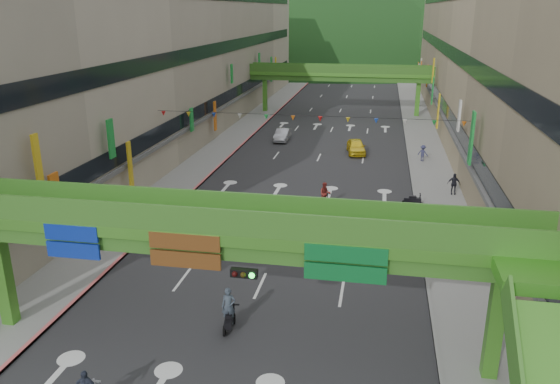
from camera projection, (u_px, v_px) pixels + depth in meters
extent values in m
cube|color=#28282B|center=(329.00, 136.00, 65.56)|extent=(18.00, 140.00, 0.02)
cube|color=gray|center=(240.00, 132.00, 67.45)|extent=(4.00, 140.00, 0.15)
cube|color=gray|center=(423.00, 140.00, 63.63)|extent=(4.00, 140.00, 0.15)
cube|color=#CC5959|center=(255.00, 133.00, 67.11)|extent=(0.20, 140.00, 0.18)
cube|color=gray|center=(406.00, 139.00, 63.96)|extent=(0.20, 140.00, 0.18)
cube|color=#9E937F|center=(174.00, 53.00, 65.84)|extent=(12.00, 95.00, 19.00)
cube|color=black|center=(224.00, 98.00, 66.47)|extent=(0.08, 90.25, 1.40)
cube|color=black|center=(222.00, 48.00, 64.57)|extent=(0.08, 90.25, 1.40)
cube|color=gray|center=(505.00, 58.00, 59.25)|extent=(12.00, 95.00, 19.00)
cube|color=black|center=(443.00, 105.00, 61.98)|extent=(0.08, 90.25, 1.40)
cube|color=black|center=(448.00, 51.00, 60.08)|extent=(0.08, 90.25, 1.40)
cube|color=#4C9E2D|center=(227.00, 231.00, 22.72)|extent=(28.00, 2.20, 0.50)
cube|color=#387223|center=(228.00, 244.00, 22.91)|extent=(28.00, 1.76, 0.70)
cube|color=#4C9E2D|center=(4.00, 280.00, 25.69)|extent=(0.60, 0.60, 4.80)
cube|color=#4C9E2D|center=(495.00, 327.00, 21.88)|extent=(0.60, 0.60, 4.80)
cube|color=#387223|center=(220.00, 222.00, 21.50)|extent=(28.00, 0.12, 1.10)
cube|color=#387223|center=(233.00, 204.00, 23.44)|extent=(28.00, 0.12, 1.10)
cube|color=navy|center=(72.00, 243.00, 23.03)|extent=(2.40, 0.12, 1.50)
cube|color=#593314|center=(185.00, 252.00, 22.17)|extent=(3.00, 0.12, 1.50)
cube|color=#0C5926|center=(345.00, 265.00, 21.04)|extent=(3.20, 0.12, 1.50)
cube|color=black|center=(244.00, 273.00, 21.80)|extent=(1.10, 0.28, 0.35)
cube|color=#4C9E2D|center=(340.00, 74.00, 77.72)|extent=(28.00, 2.20, 0.50)
cube|color=#387223|center=(340.00, 78.00, 77.91)|extent=(28.00, 1.76, 0.70)
cube|color=#4C9E2D|center=(265.00, 96.00, 80.69)|extent=(0.60, 0.60, 4.80)
cube|color=#4C9E2D|center=(417.00, 100.00, 76.88)|extent=(0.60, 0.60, 4.80)
cube|color=#387223|center=(340.00, 69.00, 76.49)|extent=(28.00, 0.12, 1.10)
cube|color=#387223|center=(341.00, 68.00, 78.43)|extent=(28.00, 0.12, 1.10)
ellipsoid|color=#1C4419|center=(316.00, 58.00, 170.70)|extent=(168.00, 140.00, 112.00)
ellipsoid|color=#1C4419|center=(442.00, 55.00, 182.41)|extent=(208.00, 176.00, 128.00)
cylinder|color=black|center=(307.00, 116.00, 44.95)|extent=(26.00, 0.03, 0.03)
cone|color=red|center=(164.00, 114.00, 47.20)|extent=(0.36, 0.36, 0.40)
cone|color=gold|center=(189.00, 114.00, 46.80)|extent=(0.36, 0.36, 0.40)
cone|color=#193FB2|center=(214.00, 115.00, 46.41)|extent=(0.36, 0.36, 0.40)
cone|color=silver|center=(240.00, 116.00, 46.01)|extent=(0.36, 0.36, 0.40)
cone|color=#198C33|center=(266.00, 117.00, 45.62)|extent=(0.36, 0.36, 0.40)
cone|color=orange|center=(293.00, 118.00, 45.23)|extent=(0.36, 0.36, 0.40)
cone|color=red|center=(320.00, 119.00, 44.83)|extent=(0.36, 0.36, 0.40)
cone|color=gold|center=(348.00, 120.00, 44.44)|extent=(0.36, 0.36, 0.40)
cone|color=#193FB2|center=(376.00, 121.00, 44.04)|extent=(0.36, 0.36, 0.40)
cone|color=silver|center=(405.00, 122.00, 43.65)|extent=(0.36, 0.36, 0.40)
cone|color=#198C33|center=(434.00, 123.00, 43.26)|extent=(0.36, 0.36, 0.40)
cone|color=orange|center=(464.00, 124.00, 42.86)|extent=(0.36, 0.36, 0.40)
cube|color=black|center=(229.00, 319.00, 25.86)|extent=(0.56, 1.34, 0.35)
cube|color=black|center=(229.00, 315.00, 25.78)|extent=(0.39, 0.59, 0.18)
cube|color=black|center=(234.00, 305.00, 26.19)|extent=(0.55, 0.15, 0.06)
cylinder|color=black|center=(234.00, 319.00, 26.44)|extent=(0.18, 0.51, 0.50)
cylinder|color=black|center=(224.00, 331.00, 25.46)|extent=(0.18, 0.51, 0.50)
imported|color=#384350|center=(229.00, 306.00, 25.63)|extent=(0.73, 0.54, 1.83)
cube|color=black|center=(325.00, 202.00, 41.56)|extent=(0.65, 1.35, 0.35)
cube|color=black|center=(325.00, 199.00, 41.48)|extent=(0.42, 0.61, 0.18)
cube|color=black|center=(327.00, 194.00, 41.88)|extent=(0.55, 0.19, 0.06)
cylinder|color=black|center=(327.00, 204.00, 42.13)|extent=(0.22, 0.51, 0.50)
cylinder|color=black|center=(322.00, 208.00, 41.18)|extent=(0.22, 0.51, 0.50)
imported|color=maroon|center=(325.00, 194.00, 41.34)|extent=(1.00, 0.86, 1.78)
cube|color=#A2A1A9|center=(94.00, 381.00, 20.79)|extent=(0.55, 0.08, 0.06)
cube|color=maroon|center=(257.00, 232.00, 35.98)|extent=(0.50, 1.33, 0.35)
cube|color=maroon|center=(257.00, 229.00, 35.90)|extent=(0.36, 0.58, 0.18)
cube|color=maroon|center=(258.00, 222.00, 36.35)|extent=(0.55, 0.12, 0.06)
cylinder|color=black|center=(258.00, 233.00, 36.60)|extent=(0.16, 0.51, 0.50)
cylinder|color=black|center=(256.00, 240.00, 35.56)|extent=(0.16, 0.51, 0.50)
imported|color=#3B3A40|center=(257.00, 222.00, 35.75)|extent=(0.97, 0.69, 1.85)
cube|color=black|center=(419.00, 246.00, 33.87)|extent=(1.32, 0.42, 0.35)
cube|color=black|center=(419.00, 242.00, 33.79)|extent=(0.56, 0.33, 0.18)
cube|color=black|center=(428.00, 240.00, 33.58)|extent=(0.09, 0.55, 0.06)
cylinder|color=black|center=(427.00, 251.00, 33.84)|extent=(0.50, 0.13, 0.50)
cylinder|color=black|center=(409.00, 250.00, 34.08)|extent=(0.50, 0.13, 0.50)
cube|color=black|center=(417.00, 233.00, 35.92)|extent=(1.32, 0.42, 0.35)
cube|color=black|center=(417.00, 229.00, 35.84)|extent=(0.56, 0.33, 0.18)
cube|color=black|center=(426.00, 226.00, 35.64)|extent=(0.09, 0.55, 0.06)
cylinder|color=black|center=(425.00, 238.00, 35.89)|extent=(0.50, 0.13, 0.50)
cylinder|color=black|center=(408.00, 236.00, 36.13)|extent=(0.50, 0.13, 0.50)
cube|color=black|center=(415.00, 221.00, 37.97)|extent=(1.32, 0.42, 0.35)
cube|color=black|center=(415.00, 217.00, 37.89)|extent=(0.56, 0.33, 0.18)
cube|color=black|center=(424.00, 214.00, 37.69)|extent=(0.09, 0.55, 0.06)
cylinder|color=black|center=(423.00, 225.00, 37.94)|extent=(0.50, 0.13, 0.50)
cylinder|color=black|center=(407.00, 224.00, 38.18)|extent=(0.50, 0.13, 0.50)
cube|color=black|center=(414.00, 210.00, 40.02)|extent=(1.32, 0.42, 0.35)
cube|color=black|center=(414.00, 207.00, 39.94)|extent=(0.56, 0.33, 0.18)
cube|color=black|center=(422.00, 204.00, 39.74)|extent=(0.09, 0.55, 0.06)
cylinder|color=black|center=(421.00, 214.00, 39.99)|extent=(0.50, 0.13, 0.50)
cylinder|color=black|center=(406.00, 213.00, 40.24)|extent=(0.50, 0.13, 0.50)
cube|color=black|center=(412.00, 200.00, 42.07)|extent=(1.32, 0.42, 0.35)
cube|color=black|center=(413.00, 197.00, 41.99)|extent=(0.56, 0.33, 0.18)
cube|color=black|center=(420.00, 194.00, 41.79)|extent=(0.09, 0.55, 0.06)
cylinder|color=black|center=(419.00, 204.00, 42.04)|extent=(0.50, 0.13, 0.50)
cylinder|color=black|center=(405.00, 203.00, 42.29)|extent=(0.50, 0.13, 0.50)
imported|color=#B8B9C1|center=(283.00, 135.00, 63.27)|extent=(1.49, 4.21, 1.38)
imported|color=yellow|center=(356.00, 147.00, 57.52)|extent=(2.43, 4.64, 1.51)
imported|color=#993308|center=(432.00, 223.00, 36.51)|extent=(1.08, 0.94, 1.89)
imported|color=black|center=(454.00, 185.00, 44.46)|extent=(1.04, 0.45, 1.76)
imported|color=#323356|center=(423.00, 155.00, 54.19)|extent=(0.89, 0.76, 1.62)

